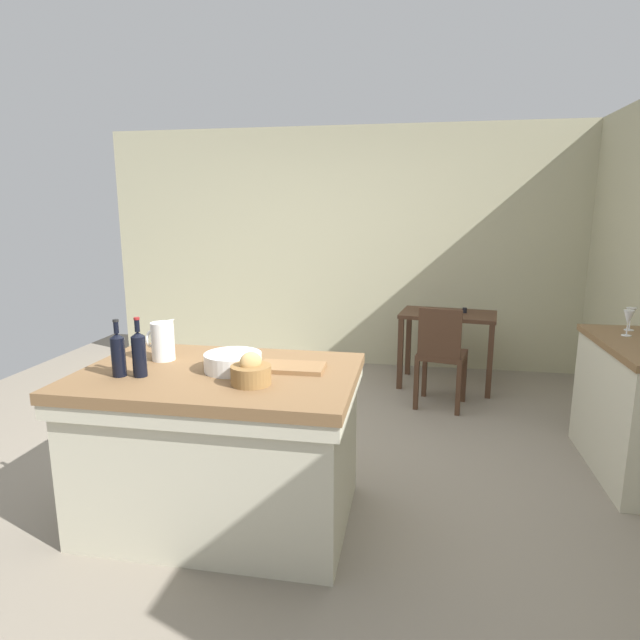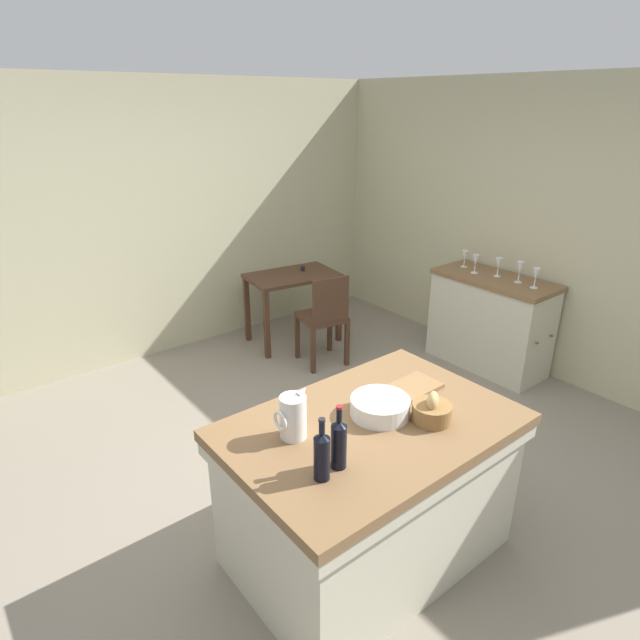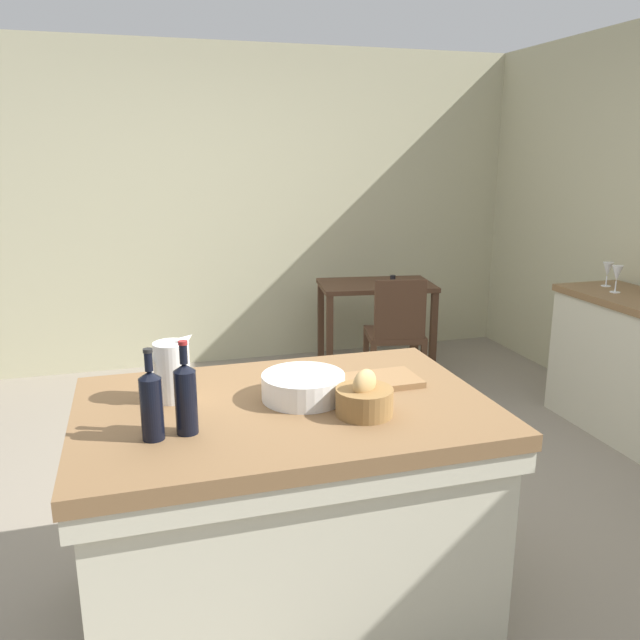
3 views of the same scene
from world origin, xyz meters
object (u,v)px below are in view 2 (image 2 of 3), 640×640
object	(u,v)px
wine_glass_left	(520,268)
wine_glass_far_right	(465,256)
wooden_chair	(325,316)
island_table	(369,485)
writing_desk	(293,285)
wine_glass_middle	(499,264)
pitcher	(293,417)
side_cabinet	(490,322)
wine_glass_right	(476,261)
cutting_board	(410,389)
wine_bottle_dark	(339,443)
wine_bottle_amber	(322,455)
bread_basket	(432,411)
wash_bowl	(380,407)
wine_glass_far_left	(536,274)

from	to	relation	value
wine_glass_left	wine_glass_far_right	bearing A→B (deg)	89.46
wooden_chair	island_table	bearing A→B (deg)	-123.10
writing_desk	wine_glass_middle	xyz separation A→B (m)	(1.16, -1.61, 0.39)
wooden_chair	pitcher	size ratio (longest dim) A/B	3.47
side_cabinet	wine_glass_right	size ratio (longest dim) A/B	6.46
cutting_board	wine_glass_middle	xyz separation A→B (m)	(2.14, 0.89, 0.13)
wine_bottle_dark	wine_glass_left	size ratio (longest dim) A/B	1.65
wine_glass_middle	side_cabinet	bearing A→B (deg)	-163.04
pitcher	wine_bottle_amber	xyz separation A→B (m)	(-0.08, -0.33, 0.01)
pitcher	cutting_board	size ratio (longest dim) A/B	0.74
bread_basket	wine_glass_middle	size ratio (longest dim) A/B	1.16
wooden_chair	cutting_board	distance (m)	2.10
cutting_board	wine_bottle_amber	xyz separation A→B (m)	(-0.86, -0.27, 0.11)
wash_bowl	wine_glass_far_left	world-z (taller)	wine_glass_far_left
wine_bottle_dark	wine_glass_right	distance (m)	3.11
wooden_chair	wine_glass_middle	size ratio (longest dim) A/B	5.26
wash_bowl	wine_glass_left	bearing A→B (deg)	16.94
side_cabinet	pitcher	xyz separation A→B (m)	(-2.88, -0.83, 0.54)
island_table	wine_glass_middle	bearing A→B (deg)	21.35
wine_bottle_dark	island_table	bearing A→B (deg)	23.93
cutting_board	wine_bottle_dark	world-z (taller)	wine_bottle_dark
writing_desk	wine_bottle_amber	xyz separation A→B (m)	(-1.83, -2.77, 0.37)
wine_glass_far_left	wine_glass_far_right	distance (m)	0.76
wash_bowl	wine_glass_right	distance (m)	2.63
bread_basket	wash_bowl	bearing A→B (deg)	129.07
wine_bottle_amber	wine_glass_left	world-z (taller)	wine_bottle_amber
cutting_board	wine_glass_middle	world-z (taller)	wine_glass_middle
cutting_board	wine_glass_far_left	distance (m)	2.17
wine_glass_far_left	wine_glass_left	distance (m)	0.17
wash_bowl	wine_glass_right	bearing A→B (deg)	25.99
wash_bowl	bread_basket	distance (m)	0.26
pitcher	wine_glass_right	bearing A→B (deg)	19.98
wine_bottle_dark	wine_glass_right	size ratio (longest dim) A/B	1.80
writing_desk	wash_bowl	bearing A→B (deg)	-116.60
bread_basket	wine_glass_far_left	world-z (taller)	wine_glass_far_left
pitcher	wine_glass_far_left	distance (m)	2.91
island_table	wooden_chair	world-z (taller)	wooden_chair
wash_bowl	wine_glass_far_left	size ratio (longest dim) A/B	1.74
bread_basket	wine_glass_far_left	xyz separation A→B (m)	(2.25, 0.78, 0.08)
writing_desk	wine_glass_far_right	distance (m)	1.74
wine_glass_far_left	wine_glass_far_right	bearing A→B (deg)	87.47
wine_bottle_dark	wine_glass_right	xyz separation A→B (m)	(2.81, 1.34, 0.01)
wooden_chair	bread_basket	bearing A→B (deg)	-115.79
wash_bowl	side_cabinet	bearing A→B (deg)	21.52
side_cabinet	wine_glass_left	distance (m)	0.61
island_table	wine_glass_far_left	distance (m)	2.62
wooden_chair	wine_bottle_amber	bearing A→B (deg)	-129.28
wash_bowl	writing_desk	bearing A→B (deg)	63.40
wash_bowl	cutting_board	size ratio (longest dim) A/B	0.87
wine_glass_left	wine_glass_middle	distance (m)	0.22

